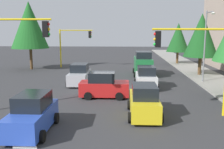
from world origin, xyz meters
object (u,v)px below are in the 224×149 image
at_px(traffic_signal_far_right, 74,40).
at_px(car_blue, 32,115).
at_px(car_white, 146,78).
at_px(delivery_van_green, 143,64).
at_px(car_red, 104,86).
at_px(tree_opposite_side, 29,25).
at_px(tree_roadside_far, 178,38).
at_px(car_silver, 80,75).
at_px(street_lamp_curbside, 206,39).
at_px(car_yellow, 144,102).
at_px(traffic_signal_near_right, 8,46).
at_px(traffic_signal_near_left, 196,53).
at_px(tree_roadside_mid, 201,35).

height_order(traffic_signal_far_right, car_blue, traffic_signal_far_right).
bearing_deg(car_white, delivery_van_green, 178.33).
distance_m(delivery_van_green, car_red, 10.71).
relative_size(tree_opposite_side, delivery_van_green, 1.85).
relative_size(tree_roadside_far, car_silver, 1.54).
distance_m(street_lamp_curbside, car_silver, 12.62).
relative_size(traffic_signal_far_right, car_white, 1.40).
relative_size(car_silver, car_red, 1.07).
distance_m(car_blue, car_white, 12.48).
distance_m(tree_opposite_side, car_yellow, 23.36).
relative_size(traffic_signal_near_right, car_silver, 1.47).
height_order(traffic_signal_near_right, delivery_van_green, traffic_signal_near_right).
xyz_separation_m(street_lamp_curbside, car_red, (5.61, -9.40, -3.45)).
bearing_deg(traffic_signal_near_left, tree_roadside_mid, 162.74).
bearing_deg(car_white, traffic_signal_far_right, -144.23).
xyz_separation_m(tree_opposite_side, car_blue, (21.03, 7.68, -4.93)).
bearing_deg(car_white, tree_roadside_mid, 134.38).
xyz_separation_m(tree_roadside_far, tree_opposite_side, (6.00, -20.50, 1.77)).
height_order(tree_roadside_far, car_silver, tree_roadside_far).
relative_size(traffic_signal_far_right, tree_roadside_far, 0.85).
bearing_deg(car_white, street_lamp_curbside, 109.82).
distance_m(tree_roadside_far, car_blue, 30.08).
height_order(traffic_signal_near_right, car_red, traffic_signal_near_right).
bearing_deg(car_silver, car_blue, -2.02).
distance_m(traffic_signal_far_right, car_white, 15.66).
xyz_separation_m(tree_opposite_side, car_yellow, (18.35, 13.59, -4.93)).
xyz_separation_m(traffic_signal_near_right, traffic_signal_near_left, (0.00, 11.39, -0.38)).
bearing_deg(delivery_van_green, tree_roadside_mid, 89.78).
relative_size(delivery_van_green, car_white, 1.27).
xyz_separation_m(traffic_signal_near_left, tree_roadside_far, (-24.00, 3.85, 0.23)).
relative_size(traffic_signal_near_right, car_red, 1.57).
height_order(delivery_van_green, car_blue, delivery_van_green).
xyz_separation_m(traffic_signal_near_left, car_white, (-7.51, -2.28, -2.92)).
height_order(delivery_van_green, car_red, delivery_van_green).
height_order(tree_roadside_far, tree_opposite_side, tree_opposite_side).
bearing_deg(car_blue, car_red, 156.01).
distance_m(traffic_signal_near_right, car_red, 7.59).
xyz_separation_m(street_lamp_curbside, tree_opposite_side, (-8.39, -20.20, 1.48)).
bearing_deg(tree_opposite_side, car_blue, 20.06).
distance_m(traffic_signal_near_left, tree_opposite_side, 24.60).
xyz_separation_m(car_yellow, car_red, (-4.35, -2.79, -0.00)).
relative_size(tree_roadside_far, car_yellow, 1.54).
bearing_deg(traffic_signal_far_right, tree_opposite_side, -69.55).
relative_size(street_lamp_curbside, car_silver, 1.73).
relative_size(traffic_signal_far_right, tree_opposite_side, 0.60).
bearing_deg(tree_roadside_mid, car_white, -45.62).
distance_m(traffic_signal_near_left, car_white, 8.37).
bearing_deg(car_blue, tree_roadside_far, 154.62).
distance_m(delivery_van_green, car_white, 6.53).
distance_m(tree_opposite_side, car_red, 18.36).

